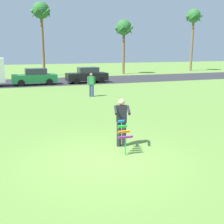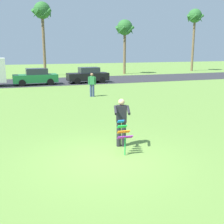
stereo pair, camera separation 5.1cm
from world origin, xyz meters
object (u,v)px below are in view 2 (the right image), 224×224
Objects in this scene: person_kite_flyer at (121,121)px; parked_car_green at (36,77)px; person_walker_near at (92,84)px; kite_held at (124,133)px; parked_car_black at (88,75)px; palm_tree_centre_far at (125,29)px; palm_tree_far_left at (195,19)px; palm_tree_right_near at (42,14)px.

person_kite_flyer reaches higher than parked_car_green.
parked_car_green is (-1.42, 19.44, -0.18)m from person_kite_flyer.
person_walker_near is (3.33, -8.57, 0.16)m from parked_car_green.
parked_car_black is (4.02, 20.13, 0.05)m from kite_held.
palm_tree_far_left reaches higher than palm_tree_centre_far.
palm_tree_right_near is at bearing 88.95° from person_kite_flyer.
palm_tree_far_left reaches higher than parked_car_green.
person_walker_near is (1.91, 10.87, -0.02)m from person_kite_flyer.
palm_tree_far_left reaches higher than palm_tree_right_near.
kite_held is 11.76m from person_walker_near.
kite_held is at bearing -105.40° from person_kite_flyer.
parked_car_black is at bearing 77.37° from person_walker_near.
person_walker_near is (2.11, 11.56, 0.21)m from kite_held.
palm_tree_centre_far is at bearing -3.52° from palm_tree_right_near.
parked_car_black is at bearing 78.84° from person_kite_flyer.
parked_car_green is 0.46× the size of palm_tree_right_near.
palm_tree_far_left is at bearing 22.64° from parked_car_green.
palm_tree_right_near is (1.95, 9.54, 6.98)m from parked_car_green.
person_kite_flyer is 1.00× the size of person_walker_near.
parked_car_green is at bearing 94.18° from person_kite_flyer.
parked_car_green is at bearing -101.57° from palm_tree_right_near.
palm_tree_centre_far is 4.27× the size of person_walker_near.
parked_car_green is 0.44× the size of palm_tree_far_left.
parked_car_black is 8.78m from person_walker_near.
person_kite_flyer is 11.04m from person_walker_near.
palm_tree_far_left reaches higher than person_walker_near.
parked_car_green is 0.57× the size of palm_tree_centre_far.
kite_held is at bearing -128.05° from palm_tree_far_left.
person_kite_flyer is at bearing -91.05° from palm_tree_right_near.
person_walker_near is at bearing -68.73° from parked_car_green.
palm_tree_right_near is at bearing -177.58° from palm_tree_far_left.
kite_held is 39.61m from palm_tree_far_left.
palm_tree_far_left is at bearing 51.95° from kite_held.
parked_car_black is 2.44× the size of person_walker_near.
kite_held is at bearing -100.32° from person_walker_near.
palm_tree_centre_far is at bearing 61.33° from person_walker_near.
parked_car_black is 12.28m from palm_tree_right_near.
palm_tree_centre_far is at bearing 67.98° from person_kite_flyer.
kite_held is 0.12× the size of palm_tree_right_near.
person_kite_flyer reaches higher than parked_car_black.
kite_held is at bearing -86.50° from parked_car_green.
parked_car_green is 5.25m from parked_car_black.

